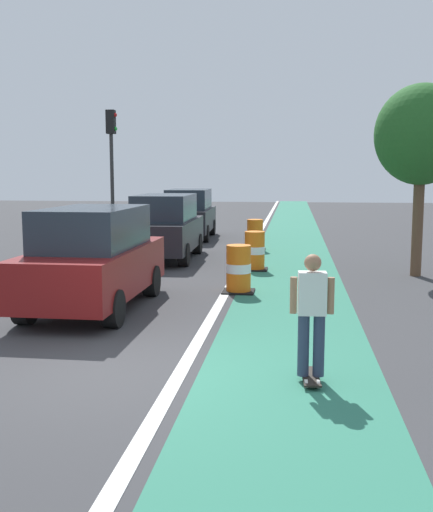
# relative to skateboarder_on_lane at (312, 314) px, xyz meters

# --- Properties ---
(ground_plane) EXTENTS (100.00, 100.00, 0.00)m
(ground_plane) POSITION_rel_skateboarder_on_lane_xyz_m (-2.66, 0.02, -0.91)
(ground_plane) COLOR #38383A
(bike_lane_strip) EXTENTS (2.50, 80.00, 0.01)m
(bike_lane_strip) POSITION_rel_skateboarder_on_lane_xyz_m (-0.26, 12.02, -0.91)
(bike_lane_strip) COLOR #2D755B
(bike_lane_strip) RESTS_ON ground
(lane_divider_stripe) EXTENTS (0.20, 80.00, 0.01)m
(lane_divider_stripe) POSITION_rel_skateboarder_on_lane_xyz_m (-1.76, 12.02, -0.91)
(lane_divider_stripe) COLOR silver
(lane_divider_stripe) RESTS_ON ground
(skateboarder_on_lane) EXTENTS (0.57, 0.81, 1.69)m
(skateboarder_on_lane) POSITION_rel_skateboarder_on_lane_xyz_m (0.00, 0.00, 0.00)
(skateboarder_on_lane) COLOR black
(skateboarder_on_lane) RESTS_ON ground
(parked_suv_nearest) EXTENTS (1.96, 4.62, 2.04)m
(parked_suv_nearest) POSITION_rel_skateboarder_on_lane_xyz_m (-4.20, 3.90, 0.12)
(parked_suv_nearest) COLOR maroon
(parked_suv_nearest) RESTS_ON ground
(parked_suv_second) EXTENTS (1.98, 4.63, 2.04)m
(parked_suv_second) POSITION_rel_skateboarder_on_lane_xyz_m (-4.26, 11.14, 0.12)
(parked_suv_second) COLOR black
(parked_suv_second) RESTS_ON ground
(parked_suv_third) EXTENTS (2.05, 4.67, 2.04)m
(parked_suv_third) POSITION_rel_skateboarder_on_lane_xyz_m (-4.56, 17.44, 0.12)
(parked_suv_third) COLOR black
(parked_suv_third) RESTS_ON ground
(traffic_barrel_front) EXTENTS (0.73, 0.73, 1.09)m
(traffic_barrel_front) POSITION_rel_skateboarder_on_lane_xyz_m (-1.48, 5.96, -0.38)
(traffic_barrel_front) COLOR orange
(traffic_barrel_front) RESTS_ON ground
(traffic_barrel_mid) EXTENTS (0.73, 0.73, 1.09)m
(traffic_barrel_mid) POSITION_rel_skateboarder_on_lane_xyz_m (-1.32, 9.30, -0.38)
(traffic_barrel_mid) COLOR orange
(traffic_barrel_mid) RESTS_ON ground
(traffic_barrel_back) EXTENTS (0.73, 0.73, 1.09)m
(traffic_barrel_back) POSITION_rel_skateboarder_on_lane_xyz_m (-1.59, 13.78, -0.38)
(traffic_barrel_back) COLOR orange
(traffic_barrel_back) RESTS_ON ground
(traffic_light_corner) EXTENTS (0.41, 0.32, 5.10)m
(traffic_light_corner) POSITION_rel_skateboarder_on_lane_xyz_m (-7.25, 15.55, 2.59)
(traffic_light_corner) COLOR #2D2D2D
(traffic_light_corner) RESTS_ON ground
(pedestrian_crossing) EXTENTS (0.34, 0.20, 1.61)m
(pedestrian_crossing) POSITION_rel_skateboarder_on_lane_xyz_m (-7.07, 9.28, -0.05)
(pedestrian_crossing) COLOR #33333D
(pedestrian_crossing) RESTS_ON ground
(street_tree_sidewalk) EXTENTS (2.40, 2.40, 5.00)m
(street_tree_sidewalk) POSITION_rel_skateboarder_on_lane_xyz_m (2.99, 8.83, 2.76)
(street_tree_sidewalk) COLOR brown
(street_tree_sidewalk) RESTS_ON ground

